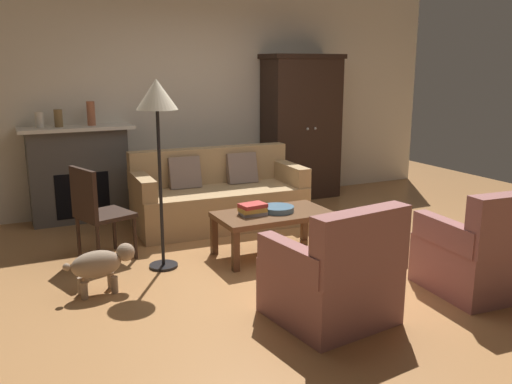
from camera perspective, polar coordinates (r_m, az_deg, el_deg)
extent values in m
plane|color=#B27A47|center=(5.19, 3.61, -7.22)|extent=(9.60, 9.60, 0.00)
cube|color=silver|center=(7.20, -6.37, 9.87)|extent=(7.20, 0.10, 2.80)
cube|color=#4C4947|center=(6.70, -18.03, 1.64)|extent=(1.10, 0.36, 1.08)
cube|color=black|center=(6.57, -17.68, -0.35)|extent=(0.60, 0.01, 0.52)
cube|color=white|center=(6.60, -18.35, 6.38)|extent=(1.26, 0.48, 0.04)
cube|color=black|center=(7.53, 4.73, 6.56)|extent=(1.00, 0.52, 1.88)
cube|color=black|center=(7.48, 4.87, 13.97)|extent=(1.06, 0.55, 0.06)
sphere|color=#ADAFB5|center=(7.26, 5.43, 6.60)|extent=(0.04, 0.04, 0.04)
sphere|color=#ADAFB5|center=(7.33, 6.24, 6.63)|extent=(0.04, 0.04, 0.04)
cube|color=tan|center=(6.23, -3.79, -1.58)|extent=(1.93, 0.92, 0.44)
cube|color=tan|center=(6.45, -4.87, 2.82)|extent=(1.91, 0.26, 0.42)
cube|color=tan|center=(5.93, -11.87, 0.67)|extent=(0.19, 0.80, 0.22)
cube|color=tan|center=(6.50, 3.49, 2.02)|extent=(0.19, 0.80, 0.22)
cube|color=#7F6B60|center=(6.23, -7.50, 2.00)|extent=(0.37, 0.20, 0.37)
cube|color=#7F6B60|center=(6.45, -1.52, 2.50)|extent=(0.37, 0.20, 0.37)
cube|color=brown|center=(5.25, 1.79, -2.42)|extent=(1.10, 0.60, 0.05)
cube|color=brown|center=(4.88, -2.15, -6.24)|extent=(0.06, 0.06, 0.37)
cube|color=brown|center=(5.34, 7.94, -4.60)|extent=(0.06, 0.06, 0.37)
cube|color=brown|center=(5.33, -4.41, -4.55)|extent=(0.06, 0.06, 0.37)
cube|color=brown|center=(5.76, 5.08, -3.20)|extent=(0.06, 0.06, 0.37)
cylinder|color=slate|center=(5.27, 2.33, -1.77)|extent=(0.32, 0.32, 0.05)
cube|color=gray|center=(5.15, -0.31, -2.23)|extent=(0.25, 0.19, 0.03)
cube|color=gold|center=(5.14, -0.36, -1.85)|extent=(0.24, 0.17, 0.04)
cube|color=#B73833|center=(5.13, -0.34, -1.43)|extent=(0.26, 0.20, 0.04)
cylinder|color=beige|center=(6.55, -21.73, 7.03)|extent=(0.10, 0.10, 0.18)
cylinder|color=olive|center=(6.57, -19.99, 7.27)|extent=(0.09, 0.09, 0.20)
cylinder|color=#A86042|center=(6.61, -16.89, 7.88)|extent=(0.09, 0.09, 0.28)
cube|color=#935B56|center=(4.05, 7.60, -10.16)|extent=(0.85, 0.85, 0.42)
cube|color=#935B56|center=(3.68, 10.95, -5.38)|extent=(0.77, 0.25, 0.46)
cube|color=#935B56|center=(4.15, 11.21, -5.13)|extent=(0.21, 0.71, 0.20)
cube|color=#935B56|center=(3.74, 3.86, -6.96)|extent=(0.21, 0.71, 0.20)
cube|color=#935B56|center=(4.84, 22.09, -7.08)|extent=(0.82, 0.82, 0.42)
cube|color=#935B56|center=(4.50, 25.25, -2.98)|extent=(0.77, 0.22, 0.46)
cube|color=#935B56|center=(4.97, 25.18, -3.08)|extent=(0.17, 0.71, 0.20)
cube|color=#935B56|center=(4.53, 19.37, -4.08)|extent=(0.17, 0.71, 0.20)
cube|color=black|center=(5.30, -15.50, -2.34)|extent=(0.56, 0.56, 0.04)
cylinder|color=black|center=(5.30, -12.55, -4.72)|extent=(0.04, 0.04, 0.41)
cylinder|color=black|center=(5.61, -14.61, -3.82)|extent=(0.04, 0.04, 0.41)
cylinder|color=black|center=(5.12, -16.18, -5.56)|extent=(0.04, 0.04, 0.41)
cylinder|color=black|center=(5.45, -18.08, -4.58)|extent=(0.04, 0.04, 0.41)
cube|color=black|center=(5.16, -17.61, -0.11)|extent=(0.18, 0.43, 0.45)
cylinder|color=black|center=(5.10, -9.65, -7.60)|extent=(0.26, 0.26, 0.02)
cylinder|color=black|center=(4.89, -9.97, 0.23)|extent=(0.03, 0.03, 1.45)
cone|color=beige|center=(4.78, -10.37, 10.04)|extent=(0.36, 0.36, 0.26)
ellipsoid|color=gray|center=(4.57, -16.37, -7.27)|extent=(0.41, 0.23, 0.22)
sphere|color=gray|center=(4.61, -13.50, -6.14)|extent=(0.15, 0.15, 0.15)
cylinder|color=gray|center=(4.71, -14.95, -8.91)|extent=(0.06, 0.06, 0.14)
cylinder|color=gray|center=(4.61, -14.59, -9.37)|extent=(0.06, 0.06, 0.14)
cylinder|color=gray|center=(4.66, -17.83, -9.33)|extent=(0.06, 0.06, 0.14)
cylinder|color=gray|center=(4.56, -17.54, -9.82)|extent=(0.06, 0.06, 0.14)
sphere|color=gray|center=(4.52, -19.23, -7.43)|extent=(0.06, 0.06, 0.06)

